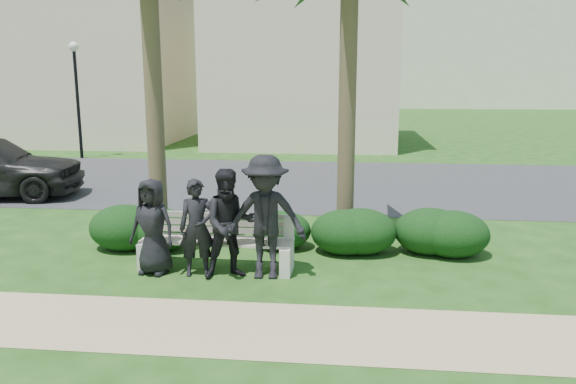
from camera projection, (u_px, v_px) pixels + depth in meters
name	position (u px, v px, depth m)	size (l,w,h in m)	color
ground	(279.00, 278.00, 8.71)	(160.00, 160.00, 0.00)	#1D4313
footpath	(262.00, 329.00, 6.95)	(30.00, 1.60, 0.01)	tan
asphalt_street	(312.00, 182.00, 16.50)	(160.00, 8.00, 0.01)	#2D2D30
stucco_bldg_left	(74.00, 63.00, 26.71)	(10.40, 8.40, 7.30)	beige
stucco_bldg_right	(304.00, 62.00, 25.59)	(8.40, 8.40, 7.30)	beige
street_lamp	(76.00, 79.00, 20.71)	(0.36, 0.36, 4.29)	black
park_bench	(217.00, 246.00, 9.05)	(2.48, 0.64, 0.86)	#A49C8A
man_a	(153.00, 227.00, 8.79)	(0.74, 0.48, 1.52)	black
man_b	(197.00, 228.00, 8.69)	(0.56, 0.37, 1.53)	black
man_c	(230.00, 224.00, 8.59)	(0.83, 0.65, 1.71)	black
man_d	(265.00, 217.00, 8.55)	(1.24, 0.71, 1.92)	black
hedge_a	(125.00, 226.00, 10.12)	(1.28, 1.06, 0.83)	black
hedge_b	(160.00, 228.00, 10.08)	(1.18, 0.97, 0.77)	black
hedge_c	(281.00, 229.00, 10.16)	(1.08, 0.89, 0.70)	black
hedge_d	(345.00, 231.00, 9.88)	(1.22, 1.01, 0.80)	black
hedge_e	(361.00, 230.00, 9.89)	(1.26, 1.04, 0.82)	black
hedge_f	(430.00, 230.00, 9.88)	(1.27, 1.05, 0.83)	black
hedge_extra	(453.00, 233.00, 9.73)	(1.26, 1.04, 0.82)	black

